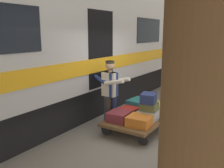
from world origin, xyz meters
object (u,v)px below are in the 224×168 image
object	(u,v)px
suitcase_yellow_case	(157,108)
porter_by_door	(110,92)
suitcase_navy_fabric	(148,98)
suitcase_gray_aluminum	(149,115)
suitcase_olive_duffel	(149,106)
train_car	(60,44)
suitcase_red_plastic	(129,111)
suitcase_teal_softside	(138,105)
porter_in_overalls	(110,91)
suitcase_burgundy_valise	(119,116)
suitcase_orange_carryall	(139,121)
luggage_cart	(139,119)

from	to	relation	value
suitcase_yellow_case	porter_by_door	distance (m)	1.30
suitcase_navy_fabric	suitcase_gray_aluminum	bearing A→B (deg)	-98.17
suitcase_navy_fabric	suitcase_olive_duffel	bearing A→B (deg)	-114.90
train_car	suitcase_red_plastic	distance (m)	2.92
suitcase_gray_aluminum	suitcase_olive_duffel	size ratio (longest dim) A/B	1.41
suitcase_teal_softside	porter_in_overalls	xyz separation A→B (m)	(0.47, 0.70, 0.45)
train_car	suitcase_burgundy_valise	size ratio (longest dim) A/B	34.67
suitcase_yellow_case	suitcase_navy_fabric	size ratio (longest dim) A/B	1.20
suitcase_teal_softside	suitcase_gray_aluminum	distance (m)	0.74
suitcase_teal_softside	suitcase_olive_duffel	bearing A→B (deg)	136.24
suitcase_teal_softside	suitcase_yellow_case	distance (m)	0.54
suitcase_orange_carryall	suitcase_olive_duffel	bearing A→B (deg)	-90.72
suitcase_yellow_case	suitcase_olive_duffel	bearing A→B (deg)	90.69
train_car	suitcase_orange_carryall	bearing A→B (deg)	168.58
suitcase_navy_fabric	porter_by_door	world-z (taller)	porter_by_door
suitcase_burgundy_valise	suitcase_olive_duffel	distance (m)	0.76
suitcase_teal_softside	suitcase_burgundy_valise	xyz separation A→B (m)	(0.00, 1.02, -0.04)
suitcase_red_plastic	suitcase_yellow_case	xyz separation A→B (m)	(-0.54, -0.51, 0.03)
suitcase_yellow_case	porter_in_overalls	distance (m)	1.31
suitcase_navy_fabric	train_car	bearing A→B (deg)	-2.40
suitcase_navy_fabric	porter_by_door	bearing A→B (deg)	11.44
train_car	suitcase_yellow_case	xyz separation A→B (m)	(-2.95, -0.42, -1.60)
suitcase_teal_softside	suitcase_gray_aluminum	world-z (taller)	suitcase_teal_softside
suitcase_burgundy_valise	suitcase_red_plastic	bearing A→B (deg)	-90.00
luggage_cart	suitcase_orange_carryall	xyz separation A→B (m)	(-0.27, 0.51, 0.16)
train_car	suitcase_olive_duffel	world-z (taller)	train_car
suitcase_burgundy_valise	suitcase_orange_carryall	distance (m)	0.54
suitcase_orange_carryall	porter_by_door	size ratio (longest dim) A/B	0.30
suitcase_gray_aluminum	suitcase_burgundy_valise	world-z (taller)	suitcase_burgundy_valise
suitcase_teal_softside	suitcase_navy_fabric	world-z (taller)	suitcase_navy_fabric
suitcase_orange_carryall	suitcase_navy_fabric	bearing A→B (deg)	-89.38
luggage_cart	suitcase_burgundy_valise	distance (m)	0.60
suitcase_red_plastic	porter_in_overalls	bearing A→B (deg)	22.59
suitcase_red_plastic	porter_by_door	xyz separation A→B (m)	(0.42, 0.23, 0.50)
suitcase_yellow_case	porter_in_overalls	xyz separation A→B (m)	(1.00, 0.70, 0.47)
luggage_cart	porter_by_door	distance (m)	0.98
suitcase_teal_softside	suitcase_orange_carryall	xyz separation A→B (m)	(-0.54, 1.02, -0.04)
suitcase_gray_aluminum	suitcase_burgundy_valise	size ratio (longest dim) A/B	1.12
suitcase_yellow_case	suitcase_olive_duffel	distance (m)	0.55
suitcase_navy_fabric	porter_in_overalls	xyz separation A→B (m)	(1.00, 0.16, 0.07)
suitcase_burgundy_valise	suitcase_teal_softside	bearing A→B (deg)	-90.00
suitcase_red_plastic	porter_in_overalls	xyz separation A→B (m)	(0.47, 0.19, 0.50)
suitcase_gray_aluminum	train_car	bearing A→B (deg)	-1.70
luggage_cart	suitcase_gray_aluminum	xyz separation A→B (m)	(-0.27, -0.00, 0.16)
suitcase_gray_aluminum	porter_by_door	bearing A→B (deg)	13.41
suitcase_olive_duffel	porter_in_overalls	distance (m)	1.06
train_car	porter_by_door	size ratio (longest dim) A/B	10.00
suitcase_red_plastic	suitcase_olive_duffel	xyz separation A→B (m)	(-0.54, 0.01, 0.22)
luggage_cart	suitcase_gray_aluminum	world-z (taller)	suitcase_gray_aluminum
luggage_cart	suitcase_navy_fabric	world-z (taller)	suitcase_navy_fabric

